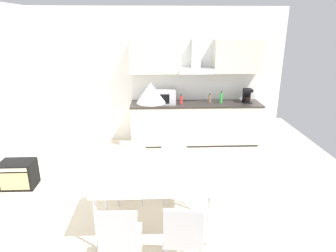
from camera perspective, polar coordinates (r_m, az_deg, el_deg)
ground_plane at (r=4.49m, az=-3.93°, el=-15.28°), size 7.29×8.35×0.02m
wall_back at (r=6.64m, az=-3.61°, el=9.47°), size 5.83×0.10×2.85m
kitchen_counter at (r=6.56m, az=5.23°, el=0.57°), size 2.78×0.68×0.90m
backsplash_tile at (r=6.67m, az=5.07°, el=7.42°), size 2.76×0.02×0.57m
upper_wall_cabinets at (r=6.42m, az=5.42°, el=12.92°), size 2.76×0.40×0.69m
microwave at (r=6.35m, az=-0.74°, el=5.53°), size 0.48×0.35×0.28m
coffee_maker at (r=6.66m, az=14.82°, el=5.62°), size 0.18×0.19×0.30m
bottle_brown at (r=6.52m, az=7.95°, el=5.19°), size 0.06×0.06×0.20m
bottle_green at (r=6.50m, az=10.08°, el=5.31°), size 0.06×0.06×0.27m
bottle_red at (r=6.34m, az=2.51°, el=5.02°), size 0.06×0.06×0.21m
dining_table at (r=3.71m, az=-2.97°, el=-10.60°), size 1.41×0.78×0.73m
chair_near_right at (r=3.17m, az=2.93°, el=-19.77°), size 0.44×0.44×0.87m
chair_far_left at (r=4.48m, az=-6.84°, el=-7.43°), size 0.44×0.44×0.87m
chair_far_right at (r=4.47m, az=1.23°, el=-7.34°), size 0.41×0.41×0.87m
chair_near_left at (r=3.18m, az=-9.18°, el=-19.85°), size 0.41×0.41×0.87m
guitar_amp at (r=5.42m, az=-26.57°, el=-8.22°), size 0.52×0.37×0.44m
pendant_lamp at (r=3.31m, az=-3.29°, el=6.32°), size 0.32×0.32×0.22m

